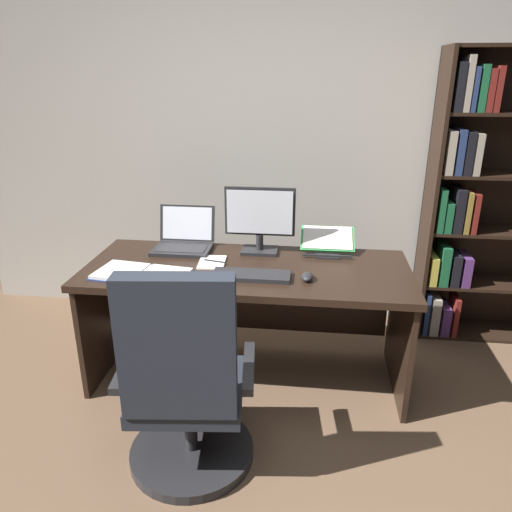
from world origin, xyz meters
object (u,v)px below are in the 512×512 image
desk (249,291)px  monitor (260,221)px  bookshelf (481,202)px  reading_stand_with_book (327,241)px  notepad (212,262)px  computer_mouse (307,277)px  office_chair (185,391)px  open_binder (142,274)px  laptop (184,240)px  pen (215,261)px  keyboard (251,275)px

desk → monitor: 0.43m
bookshelf → reading_stand_with_book: 1.10m
desk → notepad: notepad is taller
desk → computer_mouse: computer_mouse is taller
office_chair → open_binder: office_chair is taller
desk → bookshelf: (1.46, 0.65, 0.42)m
desk → open_binder: (-0.55, -0.28, 0.20)m
desk → open_binder: size_ratio=3.37×
bookshelf → computer_mouse: (-1.12, -0.88, -0.21)m
laptop → pen: (0.24, -0.23, -0.04)m
keyboard → laptop: bearing=139.6°
keyboard → open_binder: size_ratio=0.77×
desk → notepad: size_ratio=8.80×
desk → keyboard: keyboard is taller
monitor → computer_mouse: size_ratio=4.08×
laptop → pen: size_ratio=2.53×
bookshelf → pen: bearing=-157.0°
monitor → reading_stand_with_book: 0.44m
keyboard → open_binder: 0.60m
bookshelf → office_chair: bookshelf is taller
desk → office_chair: 0.90m
office_chair → open_binder: 0.77m
office_chair → desk: bearing=73.0°
keyboard → pen: 0.30m
office_chair → laptop: bearing=98.0°
bookshelf → monitor: 1.50m
reading_stand_with_book → notepad: size_ratio=1.55×
monitor → computer_mouse: 0.53m
open_binder → computer_mouse: bearing=11.5°
bookshelf → keyboard: bearing=-148.2°
laptop → notepad: bearing=-45.4°
desk → laptop: bearing=157.6°
open_binder → notepad: 0.41m
laptop → pen: bearing=-43.0°
office_chair → monitor: monitor is taller
bookshelf → open_binder: size_ratio=3.50×
desk → keyboard: bearing=-78.9°
bookshelf → notepad: bookshelf is taller
keyboard → computer_mouse: (0.30, 0.00, 0.01)m
computer_mouse → monitor: bearing=126.7°
notepad → bookshelf: bearing=22.7°
desk → monitor: (0.04, 0.17, 0.39)m
desk → monitor: monitor is taller
keyboard → notepad: size_ratio=2.00×
reading_stand_with_book → notepad: reading_stand_with_book is taller
computer_mouse → desk: bearing=146.4°
office_chair → open_binder: size_ratio=1.91×
monitor → notepad: bearing=-138.8°
reading_stand_with_book → open_binder: reading_stand_with_book is taller
reading_stand_with_book → computer_mouse: bearing=-103.9°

